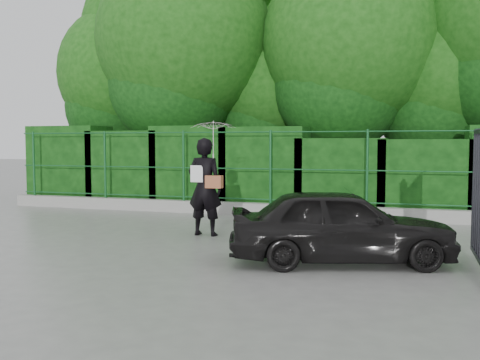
% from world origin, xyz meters
% --- Properties ---
extents(ground, '(80.00, 80.00, 0.00)m').
position_xyz_m(ground, '(0.00, 0.00, 0.00)').
color(ground, gray).
extents(kerb, '(14.00, 0.25, 0.30)m').
position_xyz_m(kerb, '(0.00, 4.50, 0.15)').
color(kerb, '#9E9E99').
rests_on(kerb, ground).
extents(fence, '(14.13, 0.06, 1.80)m').
position_xyz_m(fence, '(0.22, 4.50, 1.20)').
color(fence, '#154F24').
rests_on(fence, kerb).
extents(hedge, '(14.20, 1.20, 2.27)m').
position_xyz_m(hedge, '(-0.15, 5.50, 1.06)').
color(hedge, black).
rests_on(hedge, ground).
extents(trees, '(17.10, 6.15, 8.08)m').
position_xyz_m(trees, '(1.14, 7.74, 4.62)').
color(trees, black).
rests_on(trees, ground).
extents(woman, '(0.92, 0.87, 2.22)m').
position_xyz_m(woman, '(-0.04, 1.48, 1.38)').
color(woman, black).
rests_on(woman, ground).
extents(car, '(3.56, 2.23, 1.13)m').
position_xyz_m(car, '(2.68, -0.14, 0.56)').
color(car, black).
rests_on(car, ground).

